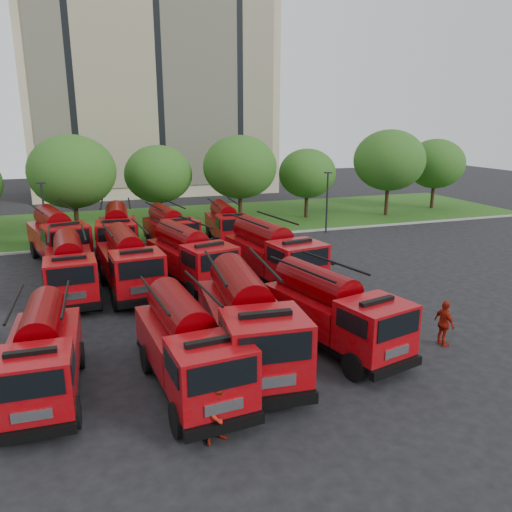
{
  "coord_description": "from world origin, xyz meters",
  "views": [
    {
      "loc": [
        -7.06,
        -20.24,
        9.21
      ],
      "look_at": [
        1.72,
        5.54,
        1.8
      ],
      "focal_mm": 35.0,
      "sensor_mm": 36.0,
      "label": 1
    }
  ],
  "objects": [
    {
      "name": "ground",
      "position": [
        0.0,
        0.0,
        0.0
      ],
      "size": [
        140.0,
        140.0,
        0.0
      ],
      "primitive_type": "plane",
      "color": "black",
      "rests_on": "ground"
    },
    {
      "name": "lawn",
      "position": [
        0.0,
        26.0,
        0.06
      ],
      "size": [
        70.0,
        16.0,
        0.12
      ],
      "primitive_type": "cube",
      "color": "#1F4B14",
      "rests_on": "ground"
    },
    {
      "name": "curb",
      "position": [
        0.0,
        17.9,
        0.07
      ],
      "size": [
        70.0,
        0.3,
        0.14
      ],
      "primitive_type": "cube",
      "color": "gray",
      "rests_on": "ground"
    },
    {
      "name": "apartment_building",
      "position": [
        2.0,
        47.94,
        12.5
      ],
      "size": [
        30.0,
        14.18,
        25.0
      ],
      "color": "beige",
      "rests_on": "ground"
    },
    {
      "name": "tree_2",
      "position": [
        -8.0,
        21.5,
        5.35
      ],
      "size": [
        6.72,
        6.72,
        8.22
      ],
      "color": "#382314",
      "rests_on": "ground"
    },
    {
      "name": "tree_3",
      "position": [
        -1.0,
        24.0,
        4.68
      ],
      "size": [
        5.88,
        5.88,
        7.19
      ],
      "color": "#382314",
      "rests_on": "ground"
    },
    {
      "name": "tree_4",
      "position": [
        6.0,
        22.5,
        5.22
      ],
      "size": [
        6.55,
        6.55,
        8.01
      ],
      "color": "#382314",
      "rests_on": "ground"
    },
    {
      "name": "tree_5",
      "position": [
        13.0,
        23.5,
        4.35
      ],
      "size": [
        5.46,
        5.46,
        6.68
      ],
      "color": "#382314",
      "rests_on": "ground"
    },
    {
      "name": "tree_6",
      "position": [
        21.0,
        22.0,
        5.49
      ],
      "size": [
        6.89,
        6.89,
        8.42
      ],
      "color": "#382314",
      "rests_on": "ground"
    },
    {
      "name": "tree_7",
      "position": [
        28.0,
        24.0,
        4.82
      ],
      "size": [
        6.05,
        6.05,
        7.39
      ],
      "color": "#382314",
      "rests_on": "ground"
    },
    {
      "name": "lamp_post_0",
      "position": [
        -10.0,
        17.2,
        2.9
      ],
      "size": [
        0.6,
        0.25,
        5.11
      ],
      "color": "black",
      "rests_on": "ground"
    },
    {
      "name": "lamp_post_1",
      "position": [
        12.0,
        17.2,
        2.9
      ],
      "size": [
        0.6,
        0.25,
        5.11
      ],
      "color": "black",
      "rests_on": "ground"
    },
    {
      "name": "fire_truck_0",
      "position": [
        -8.97,
        -3.18,
        1.52
      ],
      "size": [
        2.61,
        6.7,
        3.02
      ],
      "rotation": [
        0.0,
        0.0,
        -0.03
      ],
      "color": "black",
      "rests_on": "ground"
    },
    {
      "name": "fire_truck_1",
      "position": [
        -4.14,
        -4.41,
        1.63
      ],
      "size": [
        3.11,
        7.29,
        3.23
      ],
      "rotation": [
        0.0,
        0.0,
        0.09
      ],
      "color": "black",
      "rests_on": "ground"
    },
    {
      "name": "fire_truck_2",
      "position": [
        -1.67,
        -3.36,
        1.82
      ],
      "size": [
        3.42,
        8.13,
        3.61
      ],
      "rotation": [
        0.0,
        0.0,
        -0.08
      ],
      "color": "black",
      "rests_on": "ground"
    },
    {
      "name": "fire_truck_3",
      "position": [
        2.16,
        -3.05,
        1.63
      ],
      "size": [
        4.03,
        7.46,
        3.23
      ],
      "rotation": [
        0.0,
        0.0,
        0.24
      ],
      "color": "black",
      "rests_on": "ground"
    },
    {
      "name": "fire_truck_4",
      "position": [
        -8.25,
        7.01,
        1.62
      ],
      "size": [
        2.87,
        7.19,
        3.22
      ],
      "rotation": [
        0.0,
        0.0,
        0.05
      ],
      "color": "black",
      "rests_on": "ground"
    },
    {
      "name": "fire_truck_5",
      "position": [
        -5.18,
        6.92,
        1.69
      ],
      "size": [
        3.22,
        7.56,
        3.35
      ],
      "rotation": [
        0.0,
        0.0,
        0.09
      ],
      "color": "black",
      "rests_on": "ground"
    },
    {
      "name": "fire_truck_6",
      "position": [
        -1.76,
        7.07,
        1.68
      ],
      "size": [
        4.22,
        7.72,
        3.34
      ],
      "rotation": [
        0.0,
        0.0,
        0.25
      ],
      "color": "black",
      "rests_on": "ground"
    },
    {
      "name": "fire_truck_7",
      "position": [
        2.81,
        5.79,
        1.77
      ],
      "size": [
        3.92,
        8.07,
        3.52
      ],
      "rotation": [
        0.0,
        0.0,
        0.17
      ],
      "color": "black",
      "rests_on": "ground"
    },
    {
      "name": "fire_truck_8",
      "position": [
        -9.15,
        14.73,
        1.76
      ],
      "size": [
        4.45,
        8.07,
        3.49
      ],
      "rotation": [
        0.0,
        0.0,
        0.25
      ],
      "color": "black",
      "rests_on": "ground"
    },
    {
      "name": "fire_truck_9",
      "position": [
        -5.27,
        14.99,
        1.73
      ],
      "size": [
        3.16,
        7.73,
        3.45
      ],
      "rotation": [
        0.0,
        0.0,
        -0.06
      ],
      "color": "black",
      "rests_on": "ground"
    },
    {
      "name": "fire_truck_10",
      "position": [
        -1.5,
        15.59,
        1.54
      ],
      "size": [
        3.36,
        7.02,
        3.07
      ],
      "rotation": [
        0.0,
        0.0,
        0.16
      ],
      "color": "black",
      "rests_on": "ground"
    },
    {
      "name": "fire_truck_11",
      "position": [
        2.98,
        16.38,
        1.5
      ],
      "size": [
        2.66,
        6.66,
        2.99
      ],
      "rotation": [
        0.0,
        0.0,
        -0.05
      ],
      "color": "black",
      "rests_on": "ground"
    },
    {
      "name": "firefighter_0",
      "position": [
        3.27,
        -4.83,
        0.0
      ],
      "size": [
        0.87,
        0.77,
        1.98
      ],
      "primitive_type": "imported",
      "rotation": [
        0.0,
        0.0,
        0.41
      ],
      "color": "maroon",
      "rests_on": "ground"
    },
    {
      "name": "firefighter_1",
      "position": [
        -3.92,
        -7.73,
        0.0
      ],
      "size": [
        0.97,
        0.68,
        1.81
      ],
      "primitive_type": "imported",
      "rotation": [
        0.0,
        0.0,
        0.24
      ],
      "color": "maroon",
      "rests_on": "ground"
    },
    {
      "name": "firefighter_2",
      "position": [
        6.7,
        -4.39,
        0.0
      ],
      "size": [
        0.66,
        1.16,
        1.97
      ],
      "primitive_type": "imported",
      "rotation": [
        0.0,
        0.0,
        1.57
      ],
      "color": "maroon",
      "rests_on": "ground"
    },
    {
      "name": "firefighter_3",
      "position": [
        3.21,
        0.21,
        0.0
      ],
      "size": [
        1.14,
        0.59,
        1.75
      ],
      "primitive_type": "imported",
      "rotation": [
        0.0,
        0.0,
        3.13
      ],
      "color": "black",
      "rests_on": "ground"
    },
    {
      "name": "firefighter_4",
      "position": [
        -5.3,
        -0.46,
        0.0
      ],
      "size": [
        0.94,
        1.07,
        1.84
      ],
      "primitive_type": "imported",
      "rotation": [
        0.0,
        0.0,
        2.06
      ],
      "color": "black",
      "rests_on": "ground"
    },
    {
      "name": "firefighter_5",
      "position": [
        6.23,
        5.8,
        0.0
      ],
      "size": [
        1.49,
        1.03,
        1.48
      ],
      "primitive_type": "imported",
      "rotation": [
        0.0,
        0.0,
        2.78
      ],
      "color": "black",
      "rests_on": "ground"
    }
  ]
}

